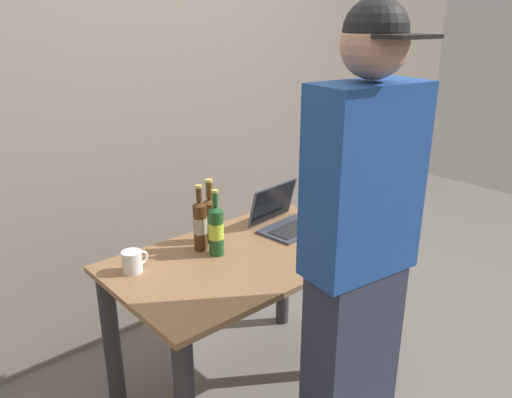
% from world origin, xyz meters
% --- Properties ---
extents(ground_plane, '(8.00, 8.00, 0.00)m').
position_xyz_m(ground_plane, '(0.00, 0.00, 0.00)').
color(ground_plane, slate).
rests_on(ground_plane, ground).
extents(desk, '(1.21, 0.73, 0.75)m').
position_xyz_m(desk, '(0.00, 0.00, 0.58)').
color(desk, olive).
rests_on(desk, ground).
extents(laptop, '(0.35, 0.30, 0.22)m').
position_xyz_m(laptop, '(0.35, 0.10, 0.80)').
color(laptop, '#383D4C').
rests_on(laptop, desk).
extents(beer_bottle_brown, '(0.06, 0.06, 0.31)m').
position_xyz_m(beer_bottle_brown, '(-0.12, 0.17, 0.88)').
color(beer_bottle_brown, '#472B14').
rests_on(beer_bottle_brown, desk).
extents(beer_bottle_amber, '(0.07, 0.07, 0.31)m').
position_xyz_m(beer_bottle_amber, '(-0.03, 0.22, 0.87)').
color(beer_bottle_amber, brown).
rests_on(beer_bottle_amber, desk).
extents(beer_bottle_dark, '(0.07, 0.07, 0.31)m').
position_xyz_m(beer_bottle_dark, '(-0.10, 0.08, 0.88)').
color(beer_bottle_dark, '#1E5123').
rests_on(beer_bottle_dark, desk).
extents(person_figure, '(0.42, 0.31, 1.83)m').
position_xyz_m(person_figure, '(-0.02, -0.63, 0.96)').
color(person_figure, '#2D3347').
rests_on(person_figure, ground).
extents(coffee_mug, '(0.12, 0.08, 0.09)m').
position_xyz_m(coffee_mug, '(-0.46, 0.18, 0.80)').
color(coffee_mug, white).
rests_on(coffee_mug, desk).
extents(back_wall, '(6.00, 0.10, 2.60)m').
position_xyz_m(back_wall, '(0.00, 0.89, 1.30)').
color(back_wall, gray).
rests_on(back_wall, ground).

